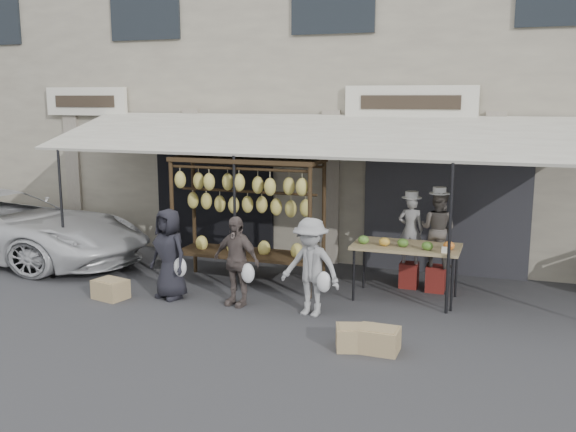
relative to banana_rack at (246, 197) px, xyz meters
name	(u,v)px	position (x,y,z in m)	size (l,w,h in m)	color
ground_plane	(266,319)	(0.94, -1.51, -1.57)	(90.00, 90.00, 0.00)	#2D2D30
shophouse	(367,79)	(0.94, 4.99, 2.08)	(24.00, 6.15, 7.30)	#A9A189
awning	(313,136)	(0.95, 0.77, 1.01)	(10.00, 2.35, 2.92)	beige
banana_rack	(246,197)	(0.00, 0.00, 0.00)	(2.60, 0.90, 2.24)	black
produce_table	(406,247)	(2.73, 0.11, -0.70)	(1.70, 0.90, 1.04)	#9E8B5E
vendor_left	(411,230)	(2.69, 0.82, -0.55)	(0.43, 0.28, 1.17)	gray
vendor_right	(438,229)	(3.15, 0.73, -0.49)	(0.62, 0.48, 1.27)	#524B46
customer_left	(169,254)	(-0.91, -1.08, -0.82)	(0.73, 0.47, 1.48)	black
customer_mid	(236,261)	(0.26, -1.05, -0.85)	(0.84, 0.35, 1.43)	#594C48
customer_right	(311,267)	(1.51, -1.11, -0.82)	(0.96, 0.55, 1.49)	gray
stool_left	(409,275)	(2.69, 0.82, -1.35)	(0.31, 0.31, 0.43)	maroon
stool_right	(436,279)	(3.15, 0.73, -1.35)	(0.31, 0.31, 0.44)	maroon
crate_near_a	(356,338)	(2.47, -2.19, -1.41)	(0.50, 0.38, 0.30)	tan
crate_near_b	(378,340)	(2.77, -2.18, -1.41)	(0.52, 0.40, 0.31)	tan
crate_far	(111,289)	(-1.81, -1.44, -1.41)	(0.52, 0.39, 0.31)	tan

